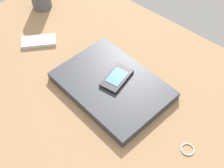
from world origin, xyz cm
name	(u,v)px	position (x,y,z in cm)	size (l,w,h in cm)	color
desk_surface	(110,108)	(0.00, 0.00, 1.50)	(120.00, 80.00, 3.00)	#9E7751
laptop_closed	(112,86)	(-3.27, 4.52, 4.28)	(30.30, 21.63, 2.56)	#33353D
cell_phone_on_laptop	(117,78)	(-3.10, 6.34, 6.08)	(6.65, 10.30, 1.11)	black
cell_phone_on_desk	(39,41)	(-33.19, 3.19, 3.59)	(10.81, 11.49, 1.25)	silver
key_ring	(188,149)	(22.92, 2.40, 3.18)	(3.39, 3.39, 0.36)	silver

